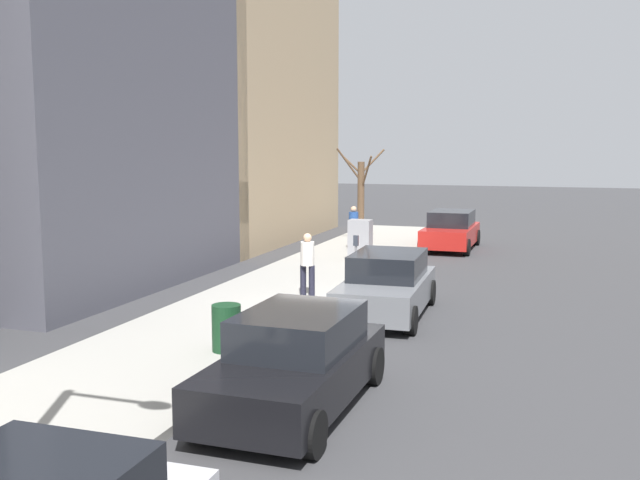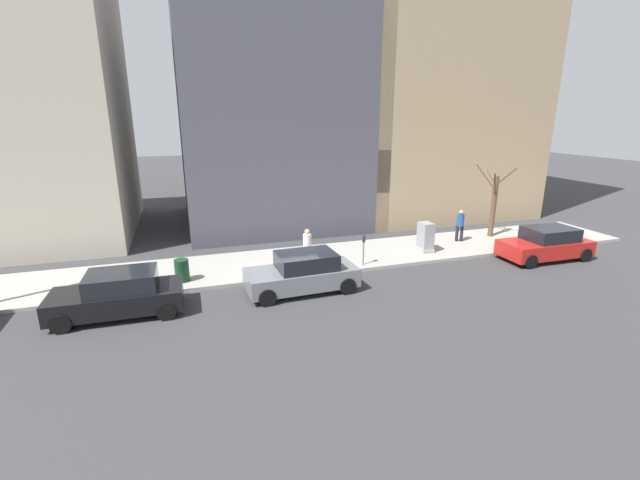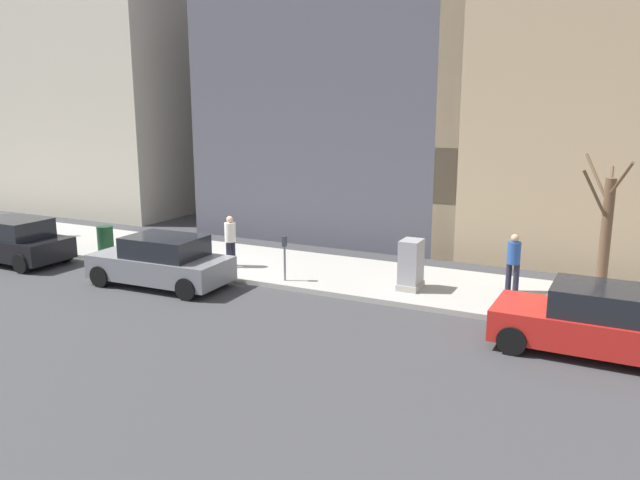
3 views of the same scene
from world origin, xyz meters
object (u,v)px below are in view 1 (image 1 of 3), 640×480
Objects in this scene: parked_car_red at (451,231)px; bare_tree at (361,198)px; pedestrian_midblock at (307,261)px; parked_car_black at (296,362)px; trash_bin at (226,328)px; parking_meter at (356,253)px; parked_car_grey at (387,286)px; utility_box at (360,241)px; pedestrian_near_meter at (354,225)px.

bare_tree is at bearing 2.52° from parked_car_red.
parked_car_red is 2.54× the size of pedestrian_midblock.
trash_bin is at bearing -42.44° from parked_car_black.
parking_meter is 1.50× the size of trash_bin.
parked_car_grey is at bearing 108.02° from bare_tree.
trash_bin is 5.29m from pedestrian_midblock.
trash_bin is at bearing 96.02° from bare_tree.
parked_car_grey is (-0.14, 11.86, 0.00)m from parked_car_red.
parked_car_red is at bearing -96.94° from trash_bin.
parking_meter is 8.82m from bare_tree.
trash_bin is at bearing 92.03° from utility_box.
pedestrian_midblock is at bearing 31.82° from pedestrian_near_meter.
parking_meter is 2.47m from pedestrian_midblock.
pedestrian_midblock is (2.32, -0.86, 0.35)m from parked_car_grey.
parking_meter is at bearing -79.08° from parked_car_black.
utility_box is 0.37× the size of bare_tree.
bare_tree is 16.29m from trash_bin.
parked_car_black is at bearing -70.92° from pedestrian_midblock.
parked_car_red is 0.99× the size of parked_car_grey.
pedestrian_midblock reaches higher than parked_car_black.
utility_box is (2.52, -6.87, 0.11)m from parked_car_grey.
utility_box is 0.86× the size of pedestrian_midblock.
parked_car_grey is at bearing 110.13° from utility_box.
parking_meter is at bearing -93.37° from trash_bin.
pedestrian_near_meter is at bearing 98.24° from bare_tree.
parked_car_red is 4.11m from pedestrian_near_meter.
parked_car_grey reaches higher than parking_meter.
pedestrian_midblock is at bearing -22.46° from parked_car_grey.
utility_box is (2.38, 4.99, 0.11)m from parked_car_red.
pedestrian_midblock reaches higher than parked_car_red.
trash_bin is (0.45, 7.64, -0.38)m from parking_meter.
bare_tree is at bearing -147.68° from pedestrian_near_meter.
parked_car_black reaches higher than trash_bin.
trash_bin is at bearing 29.74° from pedestrian_near_meter.
trash_bin is at bearing -86.72° from pedestrian_midblock.
parking_meter is at bearing 104.20° from bare_tree.
parked_car_grey is at bearing 117.22° from parking_meter.
parked_car_red reaches higher than parking_meter.
parking_meter is at bearing 75.76° from pedestrian_midblock.
parked_car_black is 9.84m from parking_meter.
parking_meter is 3.73m from utility_box.
utility_box is at bearing 104.95° from bare_tree.
utility_box reaches higher than trash_bin.
parked_car_black is at bearing 100.08° from parking_meter.
trash_bin is (-1.70, 16.14, -1.38)m from bare_tree.
parked_car_grey is at bearing 44.26° from pedestrian_near_meter.
pedestrian_midblock is at bearing -71.15° from parked_car_black.
pedestrian_midblock reaches higher than trash_bin.
parked_car_black is at bearing 88.40° from parked_car_grey.
pedestrian_near_meter is at bearing 35.65° from parked_car_red.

